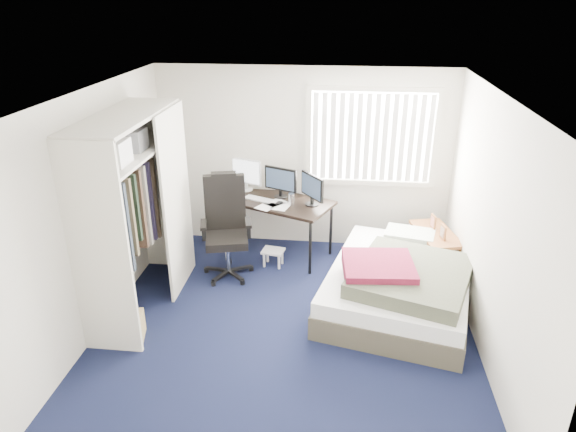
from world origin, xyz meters
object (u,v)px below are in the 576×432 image
(desk, at_px, (274,197))
(bed, at_px, (400,283))
(office_chair, at_px, (227,237))
(nightstand, at_px, (436,237))

(desk, bearing_deg, bed, -36.35)
(bed, bearing_deg, office_chair, 166.08)
(bed, bearing_deg, nightstand, 58.28)
(nightstand, height_order, bed, nightstand)
(desk, height_order, bed, desk)
(bed, bearing_deg, desk, 143.65)
(desk, relative_size, bed, 0.74)
(office_chair, xyz_separation_m, bed, (2.14, -0.53, -0.22))
(office_chair, bearing_deg, bed, -13.92)
(desk, height_order, office_chair, office_chair)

